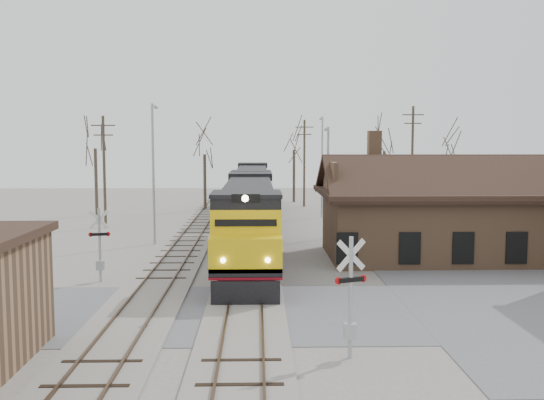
# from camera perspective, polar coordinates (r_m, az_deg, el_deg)

# --- Properties ---
(ground) EXTENTS (140.00, 140.00, 0.00)m
(ground) POSITION_cam_1_polar(r_m,az_deg,el_deg) (26.09, -2.54, -10.50)
(ground) COLOR gray
(ground) RESTS_ON ground
(road) EXTENTS (60.00, 9.00, 0.03)m
(road) POSITION_cam_1_polar(r_m,az_deg,el_deg) (26.09, -2.54, -10.47)
(road) COLOR #5C5C61
(road) RESTS_ON ground
(track_main) EXTENTS (3.40, 90.00, 0.24)m
(track_main) POSITION_cam_1_polar(r_m,az_deg,el_deg) (40.71, -2.11, -4.60)
(track_main) COLOR gray
(track_main) RESTS_ON ground
(track_siding) EXTENTS (3.40, 90.00, 0.24)m
(track_siding) POSITION_cam_1_polar(r_m,az_deg,el_deg) (41.02, -8.43, -4.58)
(track_siding) COLOR gray
(track_siding) RESTS_ON ground
(depot) EXTENTS (15.20, 9.31, 7.90)m
(depot) POSITION_cam_1_polar(r_m,az_deg,el_deg) (39.11, 15.67, -1.75)
(depot) COLOR #896447
(depot) RESTS_ON ground
(locomotive_lead) EXTENTS (3.26, 21.85, 4.85)m
(locomotive_lead) POSITION_cam_1_polar(r_m,az_deg,el_deg) (36.45, -2.21, -1.83)
(locomotive_lead) COLOR black
(locomotive_lead) RESTS_ON ground
(locomotive_trailing) EXTENTS (3.26, 21.85, 4.59)m
(locomotive_trailing) POSITION_cam_1_polar(r_m,az_deg,el_deg) (58.46, -1.90, 0.92)
(locomotive_trailing) COLOR black
(locomotive_trailing) RESTS_ON ground
(crossbuck_near) EXTENTS (1.12, 0.49, 4.09)m
(crossbuck_near) POSITION_cam_1_polar(r_m,az_deg,el_deg) (20.46, 7.40, -9.46)
(crossbuck_near) COLOR #A5A8AD
(crossbuck_near) RESTS_ON ground
(crossbuck_far) EXTENTS (1.08, 0.30, 3.81)m
(crossbuck_far) POSITION_cam_1_polar(r_m,az_deg,el_deg) (32.36, -15.91, -4.30)
(crossbuck_far) COLOR #A5A8AD
(crossbuck_far) RESTS_ON ground
(streetlight_a) EXTENTS (0.25, 2.04, 9.84)m
(streetlight_a) POSITION_cam_1_polar(r_m,az_deg,el_deg) (43.14, -11.09, 3.09)
(streetlight_a) COLOR #A5A8AD
(streetlight_a) RESTS_ON ground
(streetlight_b) EXTENTS (0.25, 2.04, 8.30)m
(streetlight_b) POSITION_cam_1_polar(r_m,az_deg,el_deg) (45.29, 5.25, 2.28)
(streetlight_b) COLOR #A5A8AD
(streetlight_b) RESTS_ON ground
(streetlight_c) EXTENTS (0.25, 2.04, 9.62)m
(streetlight_c) POSITION_cam_1_polar(r_m,az_deg,el_deg) (58.18, 4.72, 3.64)
(streetlight_c) COLOR #A5A8AD
(streetlight_c) RESTS_ON ground
(utility_pole_a) EXTENTS (2.00, 0.24, 9.37)m
(utility_pole_a) POSITION_cam_1_polar(r_m,az_deg,el_deg) (52.57, -15.51, 2.79)
(utility_pole_a) COLOR #382D23
(utility_pole_a) RESTS_ON ground
(utility_pole_b) EXTENTS (2.00, 0.24, 9.64)m
(utility_pole_b) POSITION_cam_1_polar(r_m,az_deg,el_deg) (67.40, 3.06, 3.64)
(utility_pole_b) COLOR #382D23
(utility_pole_b) RESTS_ON ground
(utility_pole_c) EXTENTS (2.00, 0.24, 10.53)m
(utility_pole_c) POSITION_cam_1_polar(r_m,az_deg,el_deg) (58.44, 13.05, 3.67)
(utility_pole_c) COLOR #382D23
(utility_pole_c) RESTS_ON ground
(tree_a) EXTENTS (4.39, 4.39, 10.75)m
(tree_a) POSITION_cam_1_polar(r_m,az_deg,el_deg) (61.54, -16.33, 5.69)
(tree_a) COLOR #382D23
(tree_a) RESTS_ON ground
(tree_b) EXTENTS (3.94, 3.94, 9.65)m
(tree_b) POSITION_cam_1_polar(r_m,az_deg,el_deg) (64.35, -6.37, 5.15)
(tree_b) COLOR #382D23
(tree_b) RESTS_ON ground
(tree_c) EXTENTS (4.18, 4.18, 10.25)m
(tree_c) POSITION_cam_1_polar(r_m,az_deg,el_deg) (72.62, 2.09, 5.55)
(tree_c) COLOR #382D23
(tree_c) RESTS_ON ground
(tree_d) EXTENTS (4.13, 4.13, 10.12)m
(tree_d) POSITION_cam_1_polar(r_m,az_deg,el_deg) (68.39, 10.53, 5.39)
(tree_d) COLOR #382D23
(tree_d) RESTS_ON ground
(tree_e) EXTENTS (3.86, 3.86, 9.46)m
(tree_e) POSITION_cam_1_polar(r_m,az_deg,el_deg) (68.39, 16.42, 4.86)
(tree_e) COLOR #382D23
(tree_e) RESTS_ON ground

